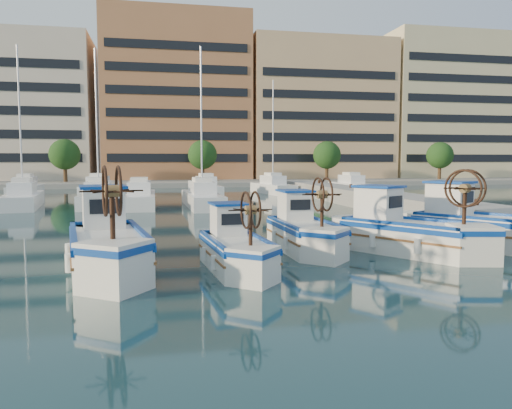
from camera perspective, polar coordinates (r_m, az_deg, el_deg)
name	(u,v)px	position (r m, az deg, el deg)	size (l,w,h in m)	color
ground	(229,266)	(16.08, -3.13, -7.01)	(300.00, 300.00, 0.00)	#1A3C45
quay	(452,213)	(28.18, 21.48, -0.93)	(3.00, 60.00, 1.20)	gray
waterfront	(228,113)	(81.79, -3.20, 10.43)	(180.00, 40.00, 25.60)	gray
yacht_marina	(143,194)	(43.52, -12.82, 1.17)	(39.89, 23.22, 11.50)	white
fishing_boat_a	(107,242)	(15.80, -16.67, -4.14)	(2.91, 5.33, 3.23)	white
fishing_boat_b	(235,247)	(15.46, -2.38, -4.86)	(2.00, 4.13, 2.53)	white
fishing_boat_c	(303,230)	(18.74, 5.44, -2.90)	(1.98, 4.54, 2.81)	white
fishing_boat_d	(406,230)	(18.86, 16.72, -2.81)	(4.24, 5.04, 3.08)	white
fishing_boat_e	(478,225)	(21.17, 24.07, -2.10)	(4.37, 5.28, 3.21)	white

